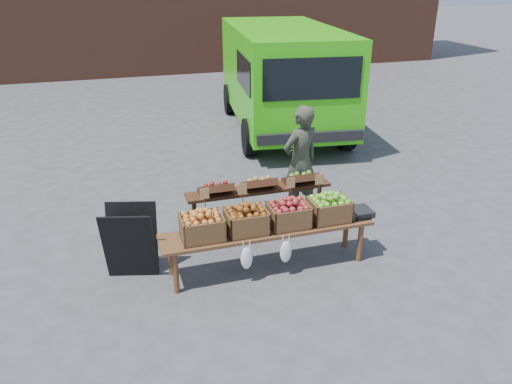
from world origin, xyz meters
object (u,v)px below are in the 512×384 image
object	(u,v)px
crate_golden_apples	(202,228)
crate_russet_pears	(247,221)
weighing_scale	(358,212)
back_table	(259,207)
crate_red_apples	(289,215)
display_bench	(268,248)
vendor	(300,162)
crate_green_apples	(329,210)
delivery_van	(282,80)
chalkboard_sign	(131,242)

from	to	relation	value
crate_golden_apples	crate_russet_pears	bearing A→B (deg)	0.00
weighing_scale	back_table	bearing A→B (deg)	147.70
crate_red_apples	weighing_scale	size ratio (longest dim) A/B	1.47
back_table	display_bench	size ratio (longest dim) A/B	0.78
vendor	crate_green_apples	size ratio (longest dim) A/B	3.48
crate_russet_pears	crate_red_apples	xyz separation A→B (m)	(0.55, 0.00, 0.00)
delivery_van	crate_golden_apples	distance (m)	6.41
back_table	crate_green_apples	xyz separation A→B (m)	(0.71, -0.72, 0.19)
chalkboard_sign	crate_golden_apples	world-z (taller)	chalkboard_sign
crate_red_apples	chalkboard_sign	bearing A→B (deg)	170.33
delivery_van	crate_russet_pears	xyz separation A→B (m)	(-2.49, -5.63, -0.46)
delivery_van	crate_red_apples	world-z (taller)	delivery_van
display_bench	back_table	bearing A→B (deg)	81.23
crate_golden_apples	crate_russet_pears	distance (m)	0.55
delivery_van	chalkboard_sign	size ratio (longest dim) A/B	5.57
chalkboard_sign	crate_red_apples	distance (m)	1.97
delivery_van	chalkboard_sign	xyz separation A→B (m)	(-3.87, -5.30, -0.70)
display_bench	crate_green_apples	distance (m)	0.93
crate_russet_pears	display_bench	bearing A→B (deg)	0.00
crate_golden_apples	display_bench	bearing A→B (deg)	0.00
chalkboard_sign	display_bench	bearing A→B (deg)	3.87
vendor	crate_russet_pears	size ratio (longest dim) A/B	3.48
crate_russet_pears	crate_golden_apples	bearing A→B (deg)	180.00
back_table	display_bench	xyz separation A→B (m)	(-0.11, -0.72, -0.24)
chalkboard_sign	display_bench	xyz separation A→B (m)	(1.66, -0.33, -0.18)
vendor	weighing_scale	bearing A→B (deg)	84.53
back_table	crate_golden_apples	xyz separation A→B (m)	(-0.94, -0.72, 0.19)
delivery_van	crate_green_apples	distance (m)	5.81
vendor	display_bench	bearing A→B (deg)	35.53
crate_russet_pears	crate_green_apples	bearing A→B (deg)	0.00
back_table	vendor	bearing A→B (deg)	35.15
back_table	crate_russet_pears	distance (m)	0.84
back_table	crate_green_apples	size ratio (longest dim) A/B	4.20
chalkboard_sign	crate_russet_pears	bearing A→B (deg)	1.71
vendor	crate_green_apples	world-z (taller)	vendor
crate_green_apples	display_bench	bearing A→B (deg)	180.00
delivery_van	crate_golden_apples	xyz separation A→B (m)	(-3.04, -5.63, -0.46)
chalkboard_sign	display_bench	world-z (taller)	chalkboard_sign
delivery_van	weighing_scale	size ratio (longest dim) A/B	15.37
back_table	delivery_van	bearing A→B (deg)	66.81
crate_golden_apples	crate_red_apples	size ratio (longest dim) A/B	1.00
vendor	back_table	size ratio (longest dim) A/B	0.83
back_table	crate_red_apples	distance (m)	0.76
crate_golden_apples	crate_red_apples	bearing A→B (deg)	0.00
display_bench	weighing_scale	xyz separation A→B (m)	(1.25, 0.00, 0.33)
crate_golden_apples	back_table	bearing A→B (deg)	37.57
delivery_van	display_bench	xyz separation A→B (m)	(-2.21, -5.63, -0.89)
display_bench	crate_golden_apples	xyz separation A→B (m)	(-0.82, 0.00, 0.42)
weighing_scale	delivery_van	bearing A→B (deg)	80.29
vendor	crate_golden_apples	bearing A→B (deg)	17.84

